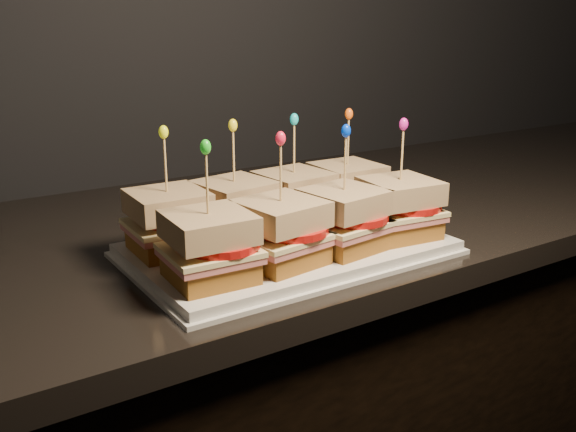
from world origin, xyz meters
TOP-DOWN VIEW (x-y plane):
  - cabinet at (-0.63, 1.68)m, footprint 2.24×0.62m
  - granite_slab at (-0.63, 1.68)m, footprint 2.28×0.66m
  - platter at (-0.92, 1.51)m, footprint 0.40×0.25m
  - platter_rim at (-0.92, 1.51)m, footprint 0.42×0.26m
  - sandwich_0_bread_bot at (-1.06, 1.56)m, footprint 0.09×0.09m
  - sandwich_0_ham at (-1.06, 1.56)m, footprint 0.10×0.10m
  - sandwich_0_cheese at (-1.06, 1.56)m, footprint 0.10×0.10m
  - sandwich_0_tomato at (-1.05, 1.56)m, footprint 0.09×0.09m
  - sandwich_0_bread_top at (-1.06, 1.56)m, footprint 0.09×0.09m
  - sandwich_0_pick at (-1.06, 1.56)m, footprint 0.00×0.00m
  - sandwich_0_frill at (-1.06, 1.56)m, footprint 0.01×0.01m
  - sandwich_1_bread_bot at (-0.96, 1.56)m, footprint 0.10×0.10m
  - sandwich_1_ham at (-0.96, 1.56)m, footprint 0.11×0.11m
  - sandwich_1_cheese at (-0.96, 1.56)m, footprint 0.11×0.11m
  - sandwich_1_tomato at (-0.95, 1.56)m, footprint 0.09×0.09m
  - sandwich_1_bread_top at (-0.96, 1.56)m, footprint 0.10×0.10m
  - sandwich_1_pick at (-0.96, 1.56)m, footprint 0.00×0.00m
  - sandwich_1_frill at (-0.96, 1.56)m, footprint 0.01×0.01m
  - sandwich_2_bread_bot at (-0.87, 1.56)m, footprint 0.10×0.10m
  - sandwich_2_ham at (-0.87, 1.56)m, footprint 0.11×0.10m
  - sandwich_2_cheese at (-0.87, 1.56)m, footprint 0.11×0.10m
  - sandwich_2_tomato at (-0.86, 1.56)m, footprint 0.09×0.09m
  - sandwich_2_bread_top at (-0.87, 1.56)m, footprint 0.10×0.10m
  - sandwich_2_pick at (-0.87, 1.56)m, footprint 0.00×0.00m
  - sandwich_2_frill at (-0.87, 1.56)m, footprint 0.01×0.01m
  - sandwich_3_bread_bot at (-0.77, 1.56)m, footprint 0.09×0.09m
  - sandwich_3_ham at (-0.77, 1.56)m, footprint 0.10×0.10m
  - sandwich_3_cheese at (-0.77, 1.56)m, footprint 0.10×0.10m
  - sandwich_3_tomato at (-0.76, 1.56)m, footprint 0.09×0.09m
  - sandwich_3_bread_top at (-0.77, 1.56)m, footprint 0.09×0.09m
  - sandwich_3_pick at (-0.77, 1.56)m, footprint 0.00×0.00m
  - sandwich_3_frill at (-0.77, 1.56)m, footprint 0.01×0.01m
  - sandwich_4_bread_bot at (-1.06, 1.45)m, footprint 0.09×0.09m
  - sandwich_4_ham at (-1.06, 1.45)m, footprint 0.10×0.10m
  - sandwich_4_cheese at (-1.06, 1.45)m, footprint 0.10×0.10m
  - sandwich_4_tomato at (-1.05, 1.44)m, footprint 0.09×0.09m
  - sandwich_4_bread_top at (-1.06, 1.45)m, footprint 0.10×0.10m
  - sandwich_4_pick at (-1.06, 1.45)m, footprint 0.00×0.00m
  - sandwich_4_frill at (-1.06, 1.45)m, footprint 0.01×0.01m
  - sandwich_5_bread_bot at (-0.96, 1.45)m, footprint 0.10×0.10m
  - sandwich_5_ham at (-0.96, 1.45)m, footprint 0.11×0.11m
  - sandwich_5_cheese at (-0.96, 1.45)m, footprint 0.11×0.11m
  - sandwich_5_tomato at (-0.95, 1.44)m, footprint 0.09×0.09m
  - sandwich_5_bread_top at (-0.96, 1.45)m, footprint 0.10×0.10m
  - sandwich_5_pick at (-0.96, 1.45)m, footprint 0.00×0.00m
  - sandwich_5_frill at (-0.96, 1.45)m, footprint 0.01×0.01m
  - sandwich_6_bread_bot at (-0.87, 1.45)m, footprint 0.10×0.10m
  - sandwich_6_ham at (-0.87, 1.45)m, footprint 0.11×0.11m
  - sandwich_6_cheese at (-0.87, 1.45)m, footprint 0.11×0.11m
  - sandwich_6_tomato at (-0.86, 1.44)m, footprint 0.09×0.09m
  - sandwich_6_bread_top at (-0.87, 1.45)m, footprint 0.10×0.10m
  - sandwich_6_pick at (-0.87, 1.45)m, footprint 0.00×0.00m
  - sandwich_6_frill at (-0.87, 1.45)m, footprint 0.01×0.01m
  - sandwich_7_bread_bot at (-0.77, 1.45)m, footprint 0.10×0.10m
  - sandwich_7_ham at (-0.77, 1.45)m, footprint 0.11×0.11m
  - sandwich_7_cheese at (-0.77, 1.45)m, footprint 0.11×0.11m
  - sandwich_7_tomato at (-0.76, 1.44)m, footprint 0.09×0.09m
  - sandwich_7_bread_top at (-0.77, 1.45)m, footprint 0.10×0.10m
  - sandwich_7_pick at (-0.77, 1.45)m, footprint 0.00×0.00m
  - sandwich_7_frill at (-0.77, 1.45)m, footprint 0.01×0.01m

SIDE VIEW (x-z plane):
  - cabinet at x=-0.63m, z-range 0.00..0.88m
  - granite_slab at x=-0.63m, z-range 0.88..0.91m
  - platter_rim at x=-0.92m, z-range 0.91..0.92m
  - platter at x=-0.92m, z-range 0.91..0.93m
  - sandwich_0_bread_bot at x=-1.06m, z-range 0.93..0.96m
  - sandwich_1_bread_bot at x=-0.96m, z-range 0.93..0.96m
  - sandwich_2_bread_bot at x=-0.87m, z-range 0.93..0.96m
  - sandwich_3_bread_bot at x=-0.77m, z-range 0.93..0.96m
  - sandwich_4_bread_bot at x=-1.06m, z-range 0.93..0.96m
  - sandwich_5_bread_bot at x=-0.96m, z-range 0.93..0.96m
  - sandwich_6_bread_bot at x=-0.87m, z-range 0.93..0.96m
  - sandwich_7_bread_bot at x=-0.77m, z-range 0.93..0.96m
  - sandwich_0_ham at x=-1.06m, z-range 0.96..0.96m
  - sandwich_1_ham at x=-0.96m, z-range 0.96..0.96m
  - sandwich_2_ham at x=-0.87m, z-range 0.96..0.96m
  - sandwich_3_ham at x=-0.77m, z-range 0.96..0.96m
  - sandwich_4_ham at x=-1.06m, z-range 0.96..0.96m
  - sandwich_5_ham at x=-0.96m, z-range 0.96..0.96m
  - sandwich_6_ham at x=-0.87m, z-range 0.96..0.96m
  - sandwich_7_ham at x=-0.77m, z-range 0.96..0.96m
  - sandwich_0_cheese at x=-1.06m, z-range 0.96..0.97m
  - sandwich_1_cheese at x=-0.96m, z-range 0.96..0.97m
  - sandwich_2_cheese at x=-0.87m, z-range 0.96..0.97m
  - sandwich_3_cheese at x=-0.77m, z-range 0.96..0.97m
  - sandwich_4_cheese at x=-1.06m, z-range 0.96..0.97m
  - sandwich_5_cheese at x=-0.96m, z-range 0.96..0.97m
  - sandwich_6_cheese at x=-0.87m, z-range 0.96..0.97m
  - sandwich_7_cheese at x=-0.77m, z-range 0.96..0.97m
  - sandwich_0_tomato at x=-1.05m, z-range 0.97..0.98m
  - sandwich_1_tomato at x=-0.95m, z-range 0.97..0.98m
  - sandwich_2_tomato at x=-0.86m, z-range 0.97..0.98m
  - sandwich_3_tomato at x=-0.76m, z-range 0.97..0.98m
  - sandwich_4_tomato at x=-1.05m, z-range 0.97..0.98m
  - sandwich_5_tomato at x=-0.95m, z-range 0.97..0.98m
  - sandwich_6_tomato at x=-0.86m, z-range 0.97..0.98m
  - sandwich_7_tomato at x=-0.76m, z-range 0.97..0.98m
  - sandwich_0_bread_top at x=-1.06m, z-range 0.98..1.01m
  - sandwich_1_bread_top at x=-0.96m, z-range 0.98..1.01m
  - sandwich_2_bread_top at x=-0.87m, z-range 0.98..1.01m
  - sandwich_3_bread_top at x=-0.77m, z-range 0.98..1.01m
  - sandwich_4_bread_top at x=-1.06m, z-range 0.98..1.01m
  - sandwich_5_bread_top at x=-0.96m, z-range 0.98..1.01m
  - sandwich_6_bread_top at x=-0.87m, z-range 0.98..1.01m
  - sandwich_7_bread_top at x=-0.77m, z-range 0.98..1.01m
  - sandwich_0_pick at x=-1.06m, z-range 0.99..1.08m
  - sandwich_1_pick at x=-0.96m, z-range 0.99..1.08m
  - sandwich_2_pick at x=-0.87m, z-range 0.99..1.08m
  - sandwich_3_pick at x=-0.77m, z-range 0.99..1.08m
  - sandwich_4_pick at x=-1.06m, z-range 0.99..1.08m
  - sandwich_5_pick at x=-0.96m, z-range 0.99..1.08m
  - sandwich_6_pick at x=-0.87m, z-range 0.99..1.08m
  - sandwich_7_pick at x=-0.77m, z-range 0.99..1.08m
  - sandwich_0_frill at x=-1.06m, z-range 1.08..1.09m
  - sandwich_1_frill at x=-0.96m, z-range 1.08..1.09m
  - sandwich_2_frill at x=-0.87m, z-range 1.08..1.09m
  - sandwich_3_frill at x=-0.77m, z-range 1.08..1.09m
  - sandwich_4_frill at x=-1.06m, z-range 1.08..1.09m
  - sandwich_5_frill at x=-0.96m, z-range 1.08..1.09m
  - sandwich_6_frill at x=-0.87m, z-range 1.08..1.09m
  - sandwich_7_frill at x=-0.77m, z-range 1.08..1.09m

